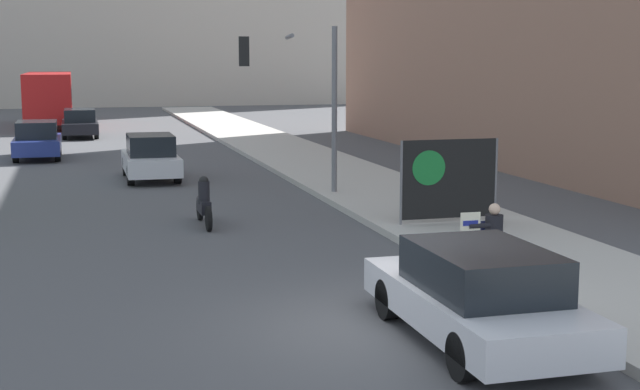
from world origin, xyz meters
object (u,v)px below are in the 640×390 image
at_px(traffic_light_pole, 298,80).
at_px(car_on_road_distant, 80,123).
at_px(motorcycle_on_road, 204,204).
at_px(seated_protester, 495,233).
at_px(city_bus_on_road, 49,96).
at_px(car_on_road_nearest, 151,157).
at_px(parked_car_curbside, 478,295).
at_px(car_on_road_midblock, 37,140).
at_px(protest_banner, 449,179).

height_order(traffic_light_pole, car_on_road_distant, traffic_light_pole).
bearing_deg(motorcycle_on_road, seated_protester, -54.59).
xyz_separation_m(traffic_light_pole, car_on_road_distant, (-6.01, 22.88, -2.71)).
distance_m(city_bus_on_road, motorcycle_on_road, 34.97).
relative_size(car_on_road_nearest, car_on_road_distant, 0.89).
height_order(parked_car_curbside, car_on_road_midblock, car_on_road_midblock).
height_order(protest_banner, city_bus_on_road, city_bus_on_road).
relative_size(traffic_light_pole, car_on_road_nearest, 1.16).
distance_m(seated_protester, parked_car_curbside, 4.25).
bearing_deg(traffic_light_pole, protest_banner, -68.08).
bearing_deg(parked_car_curbside, car_on_road_distant, 98.10).
bearing_deg(traffic_light_pole, motorcycle_on_road, -131.90).
relative_size(protest_banner, parked_car_curbside, 0.55).
bearing_deg(motorcycle_on_road, parked_car_curbside, -76.17).
bearing_deg(traffic_light_pole, car_on_road_nearest, 126.57).
distance_m(traffic_light_pole, parked_car_curbside, 14.11).
bearing_deg(protest_banner, parked_car_curbside, -110.71).
bearing_deg(parked_car_curbside, traffic_light_pole, 86.75).
height_order(car_on_road_nearest, car_on_road_midblock, car_on_road_midblock).
bearing_deg(motorcycle_on_road, traffic_light_pole, 48.10).
distance_m(traffic_light_pole, car_on_road_midblock, 15.25).
bearing_deg(car_on_road_distant, motorcycle_on_road, -84.14).
height_order(car_on_road_midblock, motorcycle_on_road, car_on_road_midblock).
distance_m(protest_banner, car_on_road_distant, 29.75).
height_order(car_on_road_nearest, city_bus_on_road, city_bus_on_road).
height_order(parked_car_curbside, city_bus_on_road, city_bus_on_road).
distance_m(protest_banner, motorcycle_on_road, 5.97).
bearing_deg(traffic_light_pole, car_on_road_midblock, 121.16).
xyz_separation_m(protest_banner, parked_car_curbside, (-3.08, -8.13, -0.51)).
xyz_separation_m(parked_car_curbside, car_on_road_distant, (-5.23, 36.70, 0.01)).
bearing_deg(car_on_road_nearest, city_bus_on_road, 98.47).
relative_size(traffic_light_pole, parked_car_curbside, 1.06).
bearing_deg(protest_banner, motorcycle_on_road, 160.01).
height_order(protest_banner, parked_car_curbside, protest_banner).
height_order(parked_car_curbside, car_on_road_distant, car_on_road_distant).
relative_size(seated_protester, protest_banner, 0.47).
bearing_deg(seated_protester, car_on_road_midblock, 110.80).
bearing_deg(protest_banner, car_on_road_midblock, 118.48).
bearing_deg(parked_car_curbside, protest_banner, 69.29).
distance_m(car_on_road_midblock, city_bus_on_road, 18.18).
distance_m(protest_banner, car_on_road_nearest, 12.49).
distance_m(protest_banner, traffic_light_pole, 6.52).
height_order(seated_protester, car_on_road_distant, car_on_road_distant).
bearing_deg(motorcycle_on_road, protest_banner, -19.99).
relative_size(protest_banner, car_on_road_nearest, 0.60).
bearing_deg(city_bus_on_road, motorcycle_on_road, -82.77).
relative_size(traffic_light_pole, motorcycle_on_road, 2.26).
bearing_deg(traffic_light_pole, seated_protester, -82.62).
bearing_deg(car_on_road_midblock, protest_banner, -61.52).
bearing_deg(car_on_road_midblock, motorcycle_on_road, -74.81).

